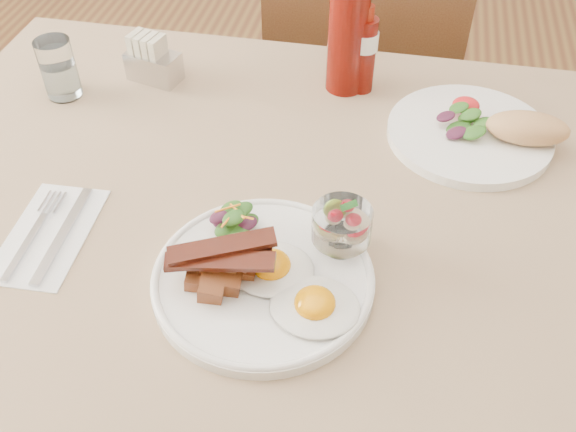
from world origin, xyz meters
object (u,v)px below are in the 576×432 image
chair_far (361,87)px  water_glass (59,72)px  fruit_cup (342,225)px  hot_sauce_bottle (364,51)px  main_plate (263,279)px  ketchup_bottle (348,39)px  sugar_caddy (152,61)px  second_plate (483,131)px  table (319,247)px

chair_far → water_glass: 0.73m
fruit_cup → hot_sauce_bottle: size_ratio=0.50×
main_plate → ketchup_bottle: ketchup_bottle is taller
water_glass → sugar_caddy: bearing=30.0°
main_plate → fruit_cup: (0.09, 0.06, 0.05)m
chair_far → fruit_cup: size_ratio=12.01×
second_plate → sugar_caddy: 0.58m
ketchup_bottle → sugar_caddy: size_ratio=1.96×
main_plate → hot_sauce_bottle: 0.48m
chair_far → hot_sauce_bottle: chair_far is taller
ketchup_bottle → water_glass: 0.49m
hot_sauce_bottle → sugar_caddy: hot_sauce_bottle is taller
chair_far → sugar_caddy: chair_far is taller
main_plate → fruit_cup: fruit_cup is taller
fruit_cup → water_glass: (-0.52, 0.28, -0.01)m
second_plate → ketchup_bottle: bearing=155.0°
fruit_cup → ketchup_bottle: bearing=96.7°
sugar_caddy → chair_far: bearing=63.4°
hot_sauce_bottle → sugar_caddy: (-0.37, -0.04, -0.04)m
chair_far → water_glass: chair_far is taller
ketchup_bottle → sugar_caddy: (-0.34, -0.04, -0.06)m
fruit_cup → sugar_caddy: size_ratio=0.76×
chair_far → fruit_cup: bearing=-87.0°
fruit_cup → sugar_caddy: bearing=136.8°
fruit_cup → second_plate: 0.35m
ketchup_bottle → table: bearing=-88.6°
table → water_glass: 0.53m
table → main_plate: main_plate is taller
main_plate → fruit_cup: 0.12m
table → fruit_cup: size_ratio=17.18×
fruit_cup → table: bearing=112.8°
ketchup_bottle → sugar_caddy: ketchup_bottle is taller
table → chair_far: chair_far is taller
hot_sauce_bottle → second_plate: bearing=-27.9°
chair_far → ketchup_bottle: ketchup_bottle is taller
sugar_caddy → fruit_cup: bearing=-28.7°
water_glass → ketchup_bottle: bearing=14.0°
fruit_cup → hot_sauce_bottle: hot_sauce_bottle is taller
table → ketchup_bottle: 0.36m
chair_far → water_glass: (-0.48, -0.47, 0.27)m
second_plate → chair_far: bearing=116.0°
chair_far → second_plate: 0.57m
chair_far → main_plate: (-0.05, -0.82, 0.24)m
table → sugar_caddy: sugar_caddy is taller
chair_far → main_plate: bearing=-93.4°
fruit_cup → main_plate: bearing=-143.5°
hot_sauce_bottle → chair_far: bearing=93.5°
sugar_caddy → water_glass: 0.16m
fruit_cup → ketchup_bottle: size_ratio=0.39×
main_plate → sugar_caddy: sugar_caddy is taller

